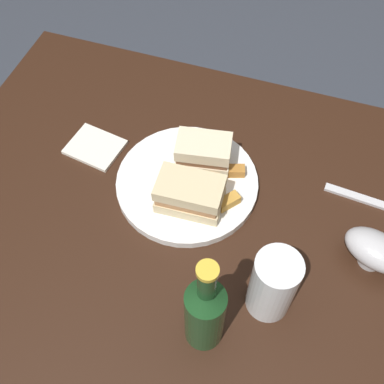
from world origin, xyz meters
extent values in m
plane|color=#333842|center=(0.00, 0.00, 0.00)|extent=(6.00, 6.00, 0.00)
cube|color=black|center=(0.00, 0.00, 0.37)|extent=(1.10, 0.81, 0.75)
cylinder|color=white|center=(-0.04, 0.06, 0.75)|extent=(0.28, 0.28, 0.02)
cube|color=beige|center=(-0.02, 0.01, 0.78)|extent=(0.13, 0.08, 0.02)
cube|color=#B27A4C|center=(-0.02, 0.01, 0.80)|extent=(0.12, 0.08, 0.02)
cube|color=beige|center=(-0.02, 0.01, 0.82)|extent=(0.13, 0.08, 0.02)
cube|color=beige|center=(-0.02, 0.11, 0.78)|extent=(0.12, 0.09, 0.03)
cube|color=brown|center=(-0.02, 0.11, 0.80)|extent=(0.11, 0.08, 0.01)
cube|color=beige|center=(-0.02, 0.11, 0.82)|extent=(0.12, 0.09, 0.03)
cube|color=gold|center=(-0.01, 0.04, 0.77)|extent=(0.03, 0.05, 0.02)
cube|color=#AD702D|center=(0.00, 0.09, 0.77)|extent=(0.04, 0.04, 0.02)
cube|color=#AD702D|center=(0.04, 0.11, 0.77)|extent=(0.04, 0.03, 0.02)
cube|color=gold|center=(0.05, 0.03, 0.77)|extent=(0.04, 0.05, 0.02)
cube|color=#AD702D|center=(0.00, 0.10, 0.77)|extent=(0.05, 0.03, 0.02)
cylinder|color=white|center=(0.17, -0.13, 0.82)|extent=(0.08, 0.08, 0.15)
cylinder|color=orange|center=(0.17, -0.13, 0.80)|extent=(0.07, 0.07, 0.11)
cylinder|color=#B7B7BC|center=(0.33, 0.01, 0.75)|extent=(0.04, 0.04, 0.02)
ellipsoid|color=#B7B7BC|center=(0.33, 0.01, 0.79)|extent=(0.13, 0.11, 0.05)
ellipsoid|color=#381E0F|center=(0.33, 0.01, 0.79)|extent=(0.11, 0.09, 0.02)
cylinder|color=#19421E|center=(0.08, -0.21, 0.82)|extent=(0.06, 0.06, 0.15)
cone|color=#19421E|center=(0.08, -0.21, 0.91)|extent=(0.06, 0.06, 0.02)
cylinder|color=#19421E|center=(0.08, -0.21, 0.95)|extent=(0.03, 0.03, 0.07)
cylinder|color=gold|center=(0.08, -0.21, 0.99)|extent=(0.03, 0.03, 0.01)
cube|color=silver|center=(-0.26, 0.09, 0.75)|extent=(0.12, 0.11, 0.01)
cube|color=silver|center=(0.31, 0.14, 0.75)|extent=(0.18, 0.03, 0.01)
camera|label=1|loc=(0.14, -0.46, 1.54)|focal=44.77mm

